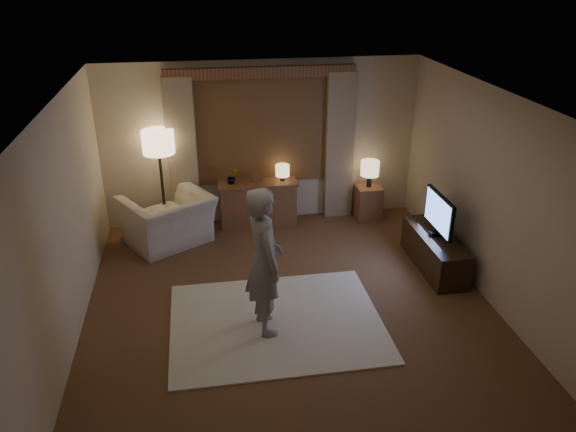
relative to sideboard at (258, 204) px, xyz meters
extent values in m
cube|color=brown|center=(0.11, -2.50, -0.36)|extent=(5.00, 5.50, 0.02)
cube|color=silver|center=(0.11, -2.50, 2.26)|extent=(5.00, 5.50, 0.02)
cube|color=beige|center=(0.11, 0.26, 0.95)|extent=(5.00, 0.02, 2.60)
cube|color=beige|center=(0.11, -5.26, 0.95)|extent=(5.00, 0.02, 2.60)
cube|color=beige|center=(-2.40, -2.50, 0.95)|extent=(0.02, 5.50, 2.60)
cube|color=beige|center=(2.62, -2.50, 0.95)|extent=(0.02, 5.50, 2.60)
cube|color=black|center=(0.11, 0.23, 1.20)|extent=(2.00, 0.01, 1.70)
cube|color=brown|center=(0.11, 0.22, 1.20)|extent=(2.08, 0.04, 1.78)
cube|color=#9F8264|center=(-1.14, 0.15, 0.85)|extent=(0.45, 0.12, 2.40)
cube|color=#9F8264|center=(1.36, 0.15, 0.85)|extent=(0.45, 0.12, 2.40)
cube|color=brown|center=(0.11, 0.17, 2.07)|extent=(2.90, 0.14, 0.16)
cube|color=beige|center=(-0.11, -2.75, -0.34)|extent=(2.50, 2.00, 0.02)
cube|color=brown|center=(0.00, 0.00, 0.00)|extent=(1.20, 0.40, 0.70)
cube|color=brown|center=(0.00, 0.00, 0.45)|extent=(0.16, 0.02, 0.20)
imported|color=#999999|center=(-0.40, 0.00, 0.50)|extent=(0.17, 0.13, 0.30)
cylinder|color=black|center=(0.40, 0.00, 0.41)|extent=(0.08, 0.08, 0.12)
cylinder|color=#FDD898|center=(0.40, 0.00, 0.56)|extent=(0.22, 0.22, 0.18)
cylinder|color=black|center=(-1.48, 0.00, -0.33)|extent=(0.35, 0.35, 0.03)
cylinder|color=black|center=(-1.48, 0.00, 0.30)|extent=(0.04, 0.04, 1.31)
cylinder|color=#FDD898|center=(-1.48, 0.00, 1.12)|extent=(0.48, 0.48, 0.35)
imported|color=beige|center=(-1.41, -0.45, 0.04)|extent=(1.55, 1.50, 0.77)
cube|color=brown|center=(1.82, -0.05, -0.07)|extent=(0.40, 0.40, 0.56)
cylinder|color=black|center=(1.82, -0.05, 0.31)|extent=(0.08, 0.08, 0.20)
cylinder|color=#FDD898|center=(1.82, -0.05, 0.53)|extent=(0.30, 0.30, 0.24)
cube|color=black|center=(2.26, -1.81, -0.10)|extent=(0.45, 1.40, 0.50)
cube|color=black|center=(2.26, -1.81, 0.18)|extent=(0.20, 0.09, 0.06)
cube|color=black|center=(2.26, -1.81, 0.50)|extent=(0.05, 0.83, 0.51)
cube|color=#5786EE|center=(2.23, -1.81, 0.50)|extent=(0.00, 0.78, 0.46)
imported|color=#9B968F|center=(-0.25, -2.84, 0.55)|extent=(0.51, 0.70, 1.76)
camera|label=1|loc=(-0.89, -8.26, 3.62)|focal=35.00mm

